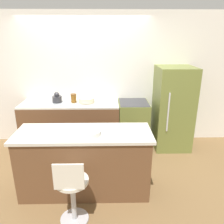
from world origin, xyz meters
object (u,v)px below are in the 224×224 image
Objects in this scene: stool_chair at (72,192)px; mixing_bowl at (87,100)px; oven_range at (133,124)px; kettle at (57,98)px; refrigerator at (173,108)px.

mixing_bowl is (0.01, 1.99, 0.54)m from stool_chair.
oven_range is 1.58m from kettle.
refrigerator is 1.68m from mixing_bowl.
oven_range is 2.17m from stool_chair.
oven_range is at bearing -1.52° from mixing_bowl.
oven_range is 3.09× the size of mixing_bowl.
mixing_bowl is at bearing 178.48° from oven_range.
oven_range is 0.58× the size of refrigerator.
stool_chair is (-1.68, -1.94, -0.37)m from refrigerator.
refrigerator is at bearing -1.91° from oven_range.
kettle is at bearing 178.73° from refrigerator.
oven_range is at bearing 178.09° from refrigerator.
kettle is 0.68× the size of mixing_bowl.
refrigerator is (0.76, -0.03, 0.34)m from oven_range.
stool_chair is at bearing -74.24° from kettle.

